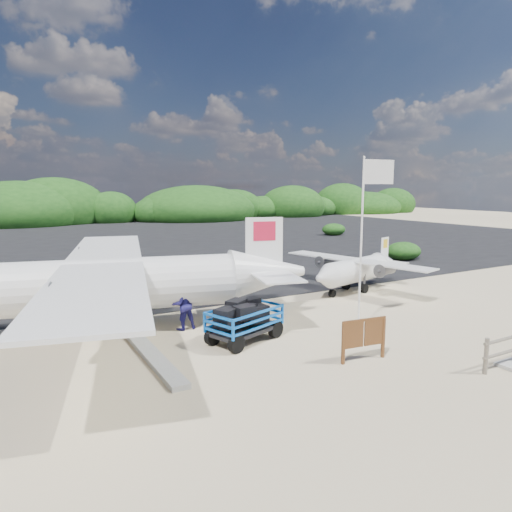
{
  "coord_description": "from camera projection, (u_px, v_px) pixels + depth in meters",
  "views": [
    {
      "loc": [
        -8.1,
        -12.16,
        5.01
      ],
      "look_at": [
        1.32,
        4.64,
        2.07
      ],
      "focal_mm": 32.0,
      "sensor_mm": 36.0,
      "label": 1
    }
  ],
  "objects": [
    {
      "name": "ground",
      "position": [
        290.0,
        339.0,
        15.16
      ],
      "size": [
        160.0,
        160.0,
        0.0
      ],
      "primitive_type": "plane",
      "color": "beige"
    },
    {
      "name": "asphalt_apron",
      "position": [
        106.0,
        243.0,
        41.03
      ],
      "size": [
        90.0,
        50.0,
        0.04
      ],
      "primitive_type": null,
      "color": "#B2B2B2",
      "rests_on": "ground"
    },
    {
      "name": "vegetation_band",
      "position": [
        68.0,
        223.0,
        62.58
      ],
      "size": [
        124.0,
        8.0,
        4.4
      ],
      "primitive_type": null,
      "color": "#B2B2B2",
      "rests_on": "ground"
    },
    {
      "name": "baggage_cart",
      "position": [
        245.0,
        341.0,
        14.91
      ],
      "size": [
        3.02,
        2.33,
        1.33
      ],
      "primitive_type": null,
      "rotation": [
        0.0,
        0.0,
        0.34
      ],
      "color": "blue",
      "rests_on": "ground"
    },
    {
      "name": "flagpole",
      "position": [
        358.0,
        334.0,
        15.64
      ],
      "size": [
        1.25,
        0.65,
        5.99
      ],
      "primitive_type": null,
      "rotation": [
        0.0,
        0.0,
        -0.13
      ],
      "color": "white",
      "rests_on": "ground"
    },
    {
      "name": "signboard",
      "position": [
        363.0,
        361.0,
        13.24
      ],
      "size": [
        1.57,
        0.33,
        1.29
      ],
      "primitive_type": null,
      "rotation": [
        0.0,
        0.0,
        -0.12
      ],
      "color": "brown",
      "rests_on": "ground"
    },
    {
      "name": "crew_a",
      "position": [
        122.0,
        298.0,
        16.78
      ],
      "size": [
        0.79,
        0.63,
        1.9
      ],
      "primitive_type": "imported",
      "rotation": [
        0.0,
        0.0,
        3.41
      ],
      "color": "#191654",
      "rests_on": "ground"
    },
    {
      "name": "crew_b",
      "position": [
        183.0,
        304.0,
        16.01
      ],
      "size": [
        0.91,
        0.71,
        1.84
      ],
      "primitive_type": "imported",
      "rotation": [
        0.0,
        0.0,
        3.16
      ],
      "color": "#191654",
      "rests_on": "ground"
    },
    {
      "name": "aircraft_large",
      "position": [
        270.0,
        242.0,
        41.56
      ],
      "size": [
        19.85,
        19.85,
        4.93
      ],
      "primitive_type": null,
      "rotation": [
        0.0,
        0.0,
        2.9
      ],
      "color": "#B2B2B2",
      "rests_on": "ground"
    }
  ]
}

